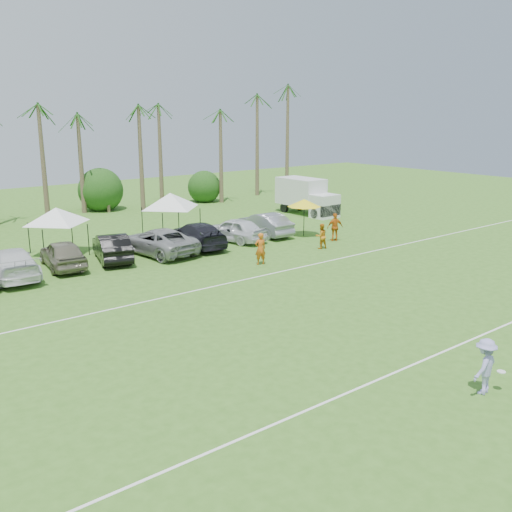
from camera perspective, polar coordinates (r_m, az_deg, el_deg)
ground at (r=19.15m, az=17.96°, el=-13.33°), size 120.00×120.00×0.00m
field_lines at (r=24.01m, az=1.94°, el=-6.84°), size 80.00×12.10×0.01m
palm_tree_5 at (r=49.28m, az=-21.65°, el=12.96°), size 2.40×2.40×9.90m
palm_tree_6 at (r=50.60m, az=-17.29°, el=14.29°), size 2.40×2.40×10.90m
palm_tree_7 at (r=52.21m, az=-13.13°, el=15.47°), size 2.40×2.40×11.90m
palm_tree_8 at (r=54.54m, az=-8.10°, el=12.91°), size 2.40×2.40×8.90m
palm_tree_9 at (r=57.21m, az=-3.68°, el=13.95°), size 2.40×2.40×9.90m
palm_tree_10 at (r=60.19m, az=0.37°, el=14.81°), size 2.40×2.40×10.90m
palm_tree_11 at (r=62.77m, az=3.34°, el=15.54°), size 2.40×2.40×11.90m
bush_tree_2 at (r=52.72m, az=-15.06°, el=6.32°), size 4.00×4.00×4.00m
bush_tree_3 at (r=57.35m, az=-5.80°, el=7.34°), size 4.00×4.00×4.00m
sideline_player_a at (r=32.96m, az=0.44°, el=0.73°), size 0.77×0.59×1.87m
sideline_player_b at (r=37.07m, az=6.54°, el=1.99°), size 0.92×0.79×1.64m
sideline_player_c at (r=39.38m, az=7.90°, el=2.88°), size 1.22×0.86×1.93m
box_truck at (r=49.53m, az=5.09°, el=6.06°), size 2.35×5.91×3.04m
canopy_tent_left at (r=37.05m, az=-19.39°, el=4.59°), size 4.23×4.23×3.43m
canopy_tent_right at (r=40.19m, az=-8.60°, el=6.25°), size 4.54×4.54×3.68m
market_umbrella at (r=40.47m, az=4.85°, el=5.32°), size 2.39×2.39×2.66m
frisbee_player at (r=19.51m, az=21.90°, el=-10.20°), size 1.30×0.83×1.82m
parked_car_3 at (r=32.93m, az=-23.31°, el=-0.69°), size 2.70×5.74×1.62m
parked_car_4 at (r=34.07m, az=-18.77°, el=0.20°), size 2.48×4.95×1.62m
parked_car_5 at (r=34.96m, az=-14.21°, el=0.87°), size 2.92×5.19×1.62m
parked_car_6 at (r=35.93m, az=-9.78°, el=1.46°), size 3.36×6.11×1.62m
parked_car_7 at (r=37.47m, az=-5.97°, el=2.12°), size 2.83×5.78×1.62m
parked_car_8 at (r=38.96m, az=-2.25°, el=2.65°), size 3.08×5.09×1.62m
parked_car_9 at (r=40.89m, az=0.86°, el=3.22°), size 1.93×4.99×1.62m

